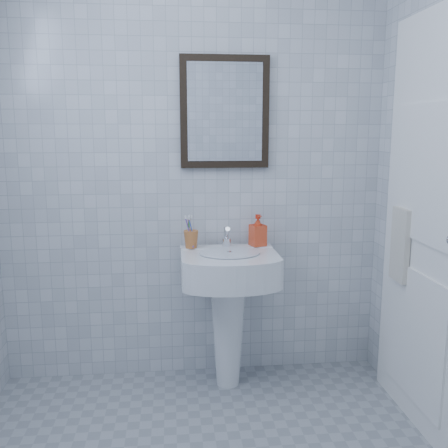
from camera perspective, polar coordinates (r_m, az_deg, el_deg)
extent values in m
cube|color=silver|center=(2.87, -3.58, 6.64)|extent=(2.20, 0.02, 2.50)
cube|color=silver|center=(0.52, 8.64, -11.59)|extent=(2.20, 0.02, 2.50)
cone|color=white|center=(2.91, 0.45, -12.06)|extent=(0.21, 0.21, 0.65)
cube|color=white|center=(2.74, 0.58, -4.92)|extent=(0.52, 0.37, 0.16)
cube|color=white|center=(2.86, 0.24, -2.80)|extent=(0.52, 0.09, 0.03)
cylinder|color=white|center=(2.69, 0.65, -3.28)|extent=(0.33, 0.33, 0.01)
cylinder|color=silver|center=(2.83, 0.30, -2.13)|extent=(0.05, 0.05, 0.05)
cylinder|color=silver|center=(2.80, 0.33, -0.99)|extent=(0.03, 0.10, 0.08)
cylinder|color=silver|center=(2.84, 0.25, -1.25)|extent=(0.03, 0.05, 0.09)
imported|color=red|center=(2.85, 3.88, -0.72)|extent=(0.10, 0.10, 0.18)
cube|color=black|center=(2.86, 0.08, 12.65)|extent=(0.50, 0.04, 0.62)
cube|color=white|center=(2.84, 0.12, 12.67)|extent=(0.42, 0.00, 0.54)
cube|color=white|center=(2.56, 22.16, -0.25)|extent=(0.04, 0.80, 2.00)
torus|color=silver|center=(2.69, 20.11, 1.48)|extent=(0.01, 0.18, 0.18)
cube|color=silver|center=(2.72, 19.49, -2.27)|extent=(0.03, 0.16, 0.38)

